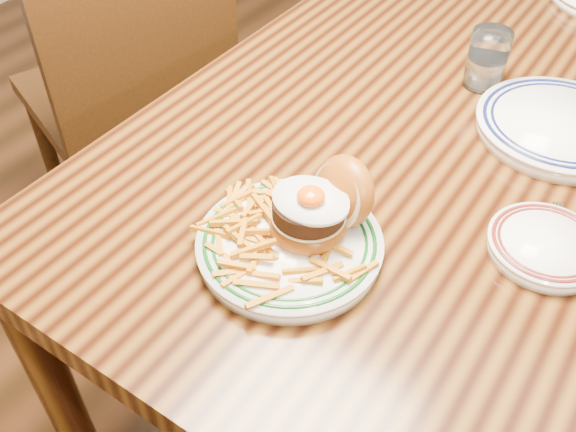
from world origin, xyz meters
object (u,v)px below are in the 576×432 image
Objects in this scene: side_plate at (546,245)px; main_plate at (299,231)px; chair_left at (133,89)px; table at (431,128)px.

main_plate is at bearing -123.49° from side_plate.
main_plate is at bearing -6.89° from chair_left.
table is 0.44m from side_plate.
table is 9.06× the size of side_plate.
table is 1.62× the size of chair_left.
side_plate is at bearing 9.45° from chair_left.
table is 0.78m from chair_left.
chair_left reaches higher than side_plate.
side_plate is (0.29, 0.19, -0.02)m from main_plate.
side_plate reaches higher than table.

